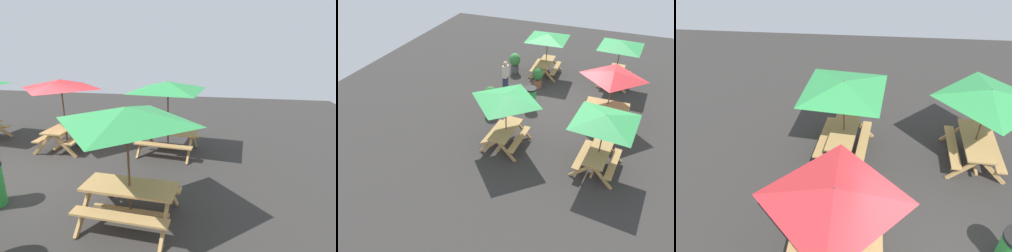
# 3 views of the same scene
# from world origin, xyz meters

# --- Properties ---
(ground_plane) EXTENTS (24.00, 24.00, 0.00)m
(ground_plane) POSITION_xyz_m (0.00, 0.00, 0.00)
(ground_plane) COLOR #33302D
(ground_plane) RESTS_ON ground
(picnic_table_0) EXTENTS (2.81, 2.81, 2.34)m
(picnic_table_0) POSITION_xyz_m (3.49, 1.84, 1.99)
(picnic_table_0) COLOR tan
(picnic_table_0) RESTS_ON ground
(picnic_table_1) EXTENTS (2.09, 2.09, 2.34)m
(picnic_table_1) POSITION_xyz_m (3.40, -1.68, 1.99)
(picnic_table_1) COLOR tan
(picnic_table_1) RESTS_ON ground
(picnic_table_4) EXTENTS (2.03, 2.03, 2.34)m
(picnic_table_4) POSITION_xyz_m (0.03, 1.70, 1.99)
(picnic_table_4) COLOR tan
(picnic_table_4) RESTS_ON ground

